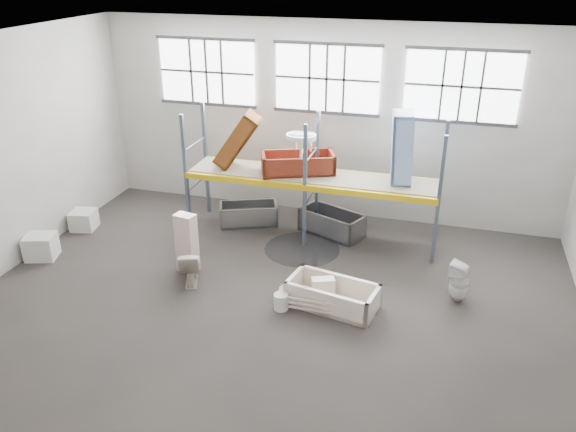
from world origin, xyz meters
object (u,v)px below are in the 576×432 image
at_px(toilet_white, 459,282).
at_px(blue_tub_upright, 402,148).
at_px(steel_tub_left, 249,214).
at_px(carton_near, 41,247).
at_px(rust_tub_flat, 298,163).
at_px(bucket, 281,302).
at_px(bathtub_beige, 333,295).
at_px(cistern_tall, 187,243).
at_px(toilet_beige, 190,266).
at_px(steel_tub_right, 332,223).

bearing_deg(toilet_white, blue_tub_upright, -128.06).
height_order(steel_tub_left, carton_near, carton_near).
height_order(rust_tub_flat, bucket, rust_tub_flat).
distance_m(bathtub_beige, toilet_white, 2.56).
relative_size(cistern_tall, rust_tub_flat, 0.78).
xyz_separation_m(toilet_beige, steel_tub_right, (2.39, 3.14, -0.10)).
height_order(toilet_beige, steel_tub_left, toilet_beige).
distance_m(bathtub_beige, steel_tub_left, 4.28).
bearing_deg(carton_near, blue_tub_upright, 21.53).
relative_size(bathtub_beige, steel_tub_right, 1.11).
bearing_deg(steel_tub_right, blue_tub_upright, -2.13).
bearing_deg(carton_near, steel_tub_right, 26.76).
relative_size(steel_tub_right, rust_tub_flat, 0.92).
bearing_deg(toilet_beige, bathtub_beige, 157.56).
bearing_deg(bathtub_beige, blue_tub_upright, 85.71).
height_order(toilet_beige, steel_tub_right, toilet_beige).
relative_size(toilet_beige, carton_near, 1.17).
bearing_deg(toilet_white, bathtub_beige, -51.63).
distance_m(toilet_white, blue_tub_upright, 3.34).
xyz_separation_m(cistern_tall, steel_tub_right, (2.66, 2.69, -0.39)).
height_order(blue_tub_upright, carton_near, blue_tub_upright).
relative_size(rust_tub_flat, carton_near, 2.62).
xyz_separation_m(steel_tub_right, carton_near, (-6.16, -3.11, -0.01)).
distance_m(steel_tub_right, carton_near, 6.90).
distance_m(blue_tub_upright, bucket, 4.54).
distance_m(toilet_beige, cistern_tall, 0.60).
xyz_separation_m(bathtub_beige, bucket, (-0.95, -0.38, -0.09)).
bearing_deg(steel_tub_left, bathtub_beige, -47.42).
distance_m(steel_tub_left, carton_near, 5.01).
height_order(cistern_tall, rust_tub_flat, rust_tub_flat).
bearing_deg(bucket, blue_tub_upright, 62.72).
xyz_separation_m(steel_tub_left, rust_tub_flat, (1.34, -0.10, 1.55)).
distance_m(toilet_white, bucket, 3.59).
xyz_separation_m(toilet_white, bucket, (-3.34, -1.29, -0.26)).
bearing_deg(bathtub_beige, toilet_beige, -169.98).
bearing_deg(bathtub_beige, toilet_white, 32.01).
bearing_deg(rust_tub_flat, steel_tub_left, 175.68).
height_order(steel_tub_left, steel_tub_right, steel_tub_right).
bearing_deg(carton_near, rust_tub_flat, 29.20).
height_order(cistern_tall, steel_tub_right, cistern_tall).
xyz_separation_m(cistern_tall, steel_tub_left, (0.47, 2.65, -0.41)).
bearing_deg(cistern_tall, carton_near, -162.09).
xyz_separation_m(rust_tub_flat, bucket, (0.61, -3.43, -1.65)).
bearing_deg(carton_near, bucket, -4.54).
distance_m(rust_tub_flat, bucket, 3.86).
relative_size(toilet_beige, blue_tub_upright, 0.47).
distance_m(rust_tub_flat, carton_near, 6.27).
height_order(steel_tub_left, blue_tub_upright, blue_tub_upright).
relative_size(toilet_white, steel_tub_left, 0.58).
relative_size(toilet_white, rust_tub_flat, 0.50).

